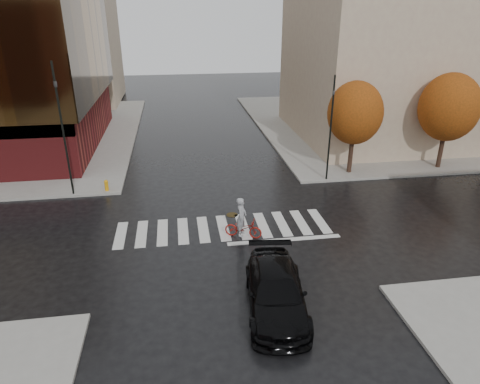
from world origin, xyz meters
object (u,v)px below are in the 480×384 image
(fire_hydrant, at_px, (106,185))
(traffic_light_nw, at_px, (61,120))
(cyclist, at_px, (243,224))
(sedan, at_px, (276,291))
(traffic_light_ne, at_px, (331,122))

(fire_hydrant, bearing_deg, traffic_light_nw, -174.46)
(traffic_light_nw, bearing_deg, cyclist, 42.04)
(cyclist, xyz_separation_m, traffic_light_nw, (-9.89, 6.95, 4.18))
(cyclist, bearing_deg, traffic_light_nw, 77.14)
(cyclist, height_order, fire_hydrant, cyclist)
(traffic_light_nw, bearing_deg, sedan, 25.77)
(sedan, xyz_separation_m, cyclist, (-0.39, 5.92, -0.04))
(traffic_light_ne, height_order, fire_hydrant, traffic_light_ne)
(traffic_light_nw, distance_m, fire_hydrant, 4.85)
(cyclist, distance_m, traffic_light_nw, 12.79)
(fire_hydrant, bearing_deg, traffic_light_ne, -0.77)
(fire_hydrant, bearing_deg, cyclist, -42.41)
(sedan, distance_m, traffic_light_ne, 14.86)
(cyclist, distance_m, fire_hydrant, 10.61)
(sedan, bearing_deg, traffic_light_ne, 69.65)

